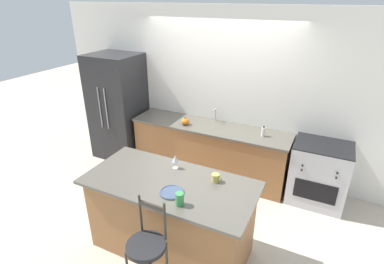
{
  "coord_description": "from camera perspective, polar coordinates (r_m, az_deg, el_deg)",
  "views": [
    {
      "loc": [
        1.69,
        -3.75,
        2.82
      ],
      "look_at": [
        0.11,
        -0.51,
        1.16
      ],
      "focal_mm": 28.0,
      "sensor_mm": 36.0,
      "label": 1
    }
  ],
  "objects": [
    {
      "name": "ground_plane",
      "position": [
        4.98,
        1.49,
        -9.74
      ],
      "size": [
        18.0,
        18.0,
        0.0
      ],
      "primitive_type": "plane",
      "color": "beige"
    },
    {
      "name": "wall_back",
      "position": [
        4.98,
        5.07,
        7.47
      ],
      "size": [
        6.0,
        0.07,
        2.7
      ],
      "color": "silver",
      "rests_on": "ground_plane"
    },
    {
      "name": "back_counter",
      "position": [
        5.05,
        3.35,
        -3.35
      ],
      "size": [
        2.61,
        0.68,
        0.89
      ],
      "color": "#936038",
      "rests_on": "ground_plane"
    },
    {
      "name": "sink_faucet",
      "position": [
        4.98,
        4.42,
        3.56
      ],
      "size": [
        0.02,
        0.13,
        0.22
      ],
      "color": "#ADAFB5",
      "rests_on": "back_counter"
    },
    {
      "name": "kitchen_island",
      "position": [
        3.61,
        -4.07,
        -15.65
      ],
      "size": [
        1.91,
        0.92,
        0.96
      ],
      "color": "#936038",
      "rests_on": "ground_plane"
    },
    {
      "name": "refrigerator",
      "position": [
        5.66,
        -13.84,
        4.7
      ],
      "size": [
        0.87,
        0.79,
        1.9
      ],
      "color": "#232326",
      "rests_on": "ground_plane"
    },
    {
      "name": "oven_range",
      "position": [
        4.74,
        22.96,
        -7.25
      ],
      "size": [
        0.77,
        0.64,
        0.93
      ],
      "color": "#B7B7BC",
      "rests_on": "ground_plane"
    },
    {
      "name": "bar_stool_near",
      "position": [
        3.04,
        -8.5,
        -22.15
      ],
      "size": [
        0.37,
        0.37,
        1.17
      ],
      "color": "#332D28",
      "rests_on": "ground_plane"
    },
    {
      "name": "dinner_plate",
      "position": [
        3.15,
        -3.86,
        -11.37
      ],
      "size": [
        0.25,
        0.25,
        0.02
      ],
      "color": "#425170",
      "rests_on": "kitchen_island"
    },
    {
      "name": "wine_glass",
      "position": [
        3.5,
        -3.25,
        -5.16
      ],
      "size": [
        0.07,
        0.07,
        0.17
      ],
      "color": "white",
      "rests_on": "kitchen_island"
    },
    {
      "name": "coffee_mug",
      "position": [
        3.3,
        4.53,
        -8.7
      ],
      "size": [
        0.12,
        0.09,
        0.09
      ],
      "color": "#C1B251",
      "rests_on": "kitchen_island"
    },
    {
      "name": "tumbler_cup",
      "position": [
        2.96,
        -2.38,
        -12.64
      ],
      "size": [
        0.08,
        0.08,
        0.13
      ],
      "color": "#3D934C",
      "rests_on": "kitchen_island"
    },
    {
      "name": "pumpkin_decoration",
      "position": [
        4.86,
        -1.31,
        2.01
      ],
      "size": [
        0.14,
        0.14,
        0.13
      ],
      "color": "orange",
      "rests_on": "back_counter"
    },
    {
      "name": "soap_bottle",
      "position": [
        4.58,
        13.43,
        0.0
      ],
      "size": [
        0.06,
        0.06,
        0.16
      ],
      "color": "silver",
      "rests_on": "back_counter"
    }
  ]
}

